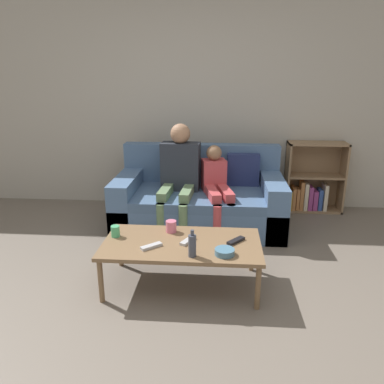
{
  "coord_description": "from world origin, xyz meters",
  "views": [
    {
      "loc": [
        0.33,
        -2.17,
        1.64
      ],
      "look_at": [
        0.08,
        1.08,
        0.59
      ],
      "focal_mm": 35.0,
      "sensor_mm": 36.0,
      "label": 1
    }
  ],
  "objects_px": {
    "person_child": "(217,185)",
    "tv_remote_0": "(151,246)",
    "tv_remote_2": "(188,241)",
    "bottle": "(192,245)",
    "cup_far": "(171,226)",
    "tv_remote_1": "(236,241)",
    "bookshelf": "(311,184)",
    "coffee_table": "(182,246)",
    "couch": "(200,201)",
    "person_adult": "(179,170)",
    "cup_near": "(115,231)",
    "snack_bowl": "(225,252)"
  },
  "relations": [
    {
      "from": "bookshelf",
      "to": "tv_remote_0",
      "type": "xyz_separation_m",
      "value": [
        -1.62,
        -1.97,
        0.05
      ]
    },
    {
      "from": "tv_remote_2",
      "to": "cup_near",
      "type": "bearing_deg",
      "value": -158.73
    },
    {
      "from": "couch",
      "to": "tv_remote_0",
      "type": "xyz_separation_m",
      "value": [
        -0.29,
        -1.39,
        0.11
      ]
    },
    {
      "from": "cup_near",
      "to": "cup_far",
      "type": "xyz_separation_m",
      "value": [
        0.44,
        0.13,
        0.0
      ]
    },
    {
      "from": "cup_near",
      "to": "person_child",
      "type": "bearing_deg",
      "value": 53.23
    },
    {
      "from": "cup_far",
      "to": "bookshelf",
      "type": "bearing_deg",
      "value": 47.79
    },
    {
      "from": "couch",
      "to": "tv_remote_0",
      "type": "height_order",
      "value": "couch"
    },
    {
      "from": "cup_near",
      "to": "tv_remote_1",
      "type": "relative_size",
      "value": 0.57
    },
    {
      "from": "tv_remote_2",
      "to": "snack_bowl",
      "type": "height_order",
      "value": "snack_bowl"
    },
    {
      "from": "tv_remote_0",
      "to": "snack_bowl",
      "type": "distance_m",
      "value": 0.56
    },
    {
      "from": "tv_remote_1",
      "to": "cup_far",
      "type": "bearing_deg",
      "value": -154.87
    },
    {
      "from": "coffee_table",
      "to": "couch",
      "type": "bearing_deg",
      "value": 86.75
    },
    {
      "from": "cup_far",
      "to": "bottle",
      "type": "distance_m",
      "value": 0.47
    },
    {
      "from": "person_adult",
      "to": "tv_remote_1",
      "type": "bearing_deg",
      "value": -59.64
    },
    {
      "from": "tv_remote_1",
      "to": "bottle",
      "type": "distance_m",
      "value": 0.42
    },
    {
      "from": "bookshelf",
      "to": "coffee_table",
      "type": "bearing_deg",
      "value": -127.07
    },
    {
      "from": "cup_near",
      "to": "cup_far",
      "type": "distance_m",
      "value": 0.45
    },
    {
      "from": "couch",
      "to": "tv_remote_2",
      "type": "distance_m",
      "value": 1.28
    },
    {
      "from": "couch",
      "to": "coffee_table",
      "type": "height_order",
      "value": "couch"
    },
    {
      "from": "couch",
      "to": "person_child",
      "type": "height_order",
      "value": "person_child"
    },
    {
      "from": "coffee_table",
      "to": "tv_remote_1",
      "type": "relative_size",
      "value": 7.73
    },
    {
      "from": "person_adult",
      "to": "cup_far",
      "type": "xyz_separation_m",
      "value": [
        0.04,
        -1.0,
        -0.22
      ]
    },
    {
      "from": "person_adult",
      "to": "snack_bowl",
      "type": "height_order",
      "value": "person_adult"
    },
    {
      "from": "coffee_table",
      "to": "tv_remote_0",
      "type": "relative_size",
      "value": 7.66
    },
    {
      "from": "person_child",
      "to": "snack_bowl",
      "type": "relative_size",
      "value": 6.22
    },
    {
      "from": "couch",
      "to": "person_adult",
      "type": "height_order",
      "value": "person_adult"
    },
    {
      "from": "tv_remote_1",
      "to": "tv_remote_2",
      "type": "distance_m",
      "value": 0.37
    },
    {
      "from": "tv_remote_2",
      "to": "bottle",
      "type": "bearing_deg",
      "value": -50.65
    },
    {
      "from": "tv_remote_2",
      "to": "bottle",
      "type": "xyz_separation_m",
      "value": [
        0.05,
        -0.23,
        0.08
      ]
    },
    {
      "from": "tv_remote_0",
      "to": "bookshelf",
      "type": "bearing_deg",
      "value": 99.96
    },
    {
      "from": "person_child",
      "to": "cup_far",
      "type": "bearing_deg",
      "value": -124.23
    },
    {
      "from": "bottle",
      "to": "person_adult",
      "type": "bearing_deg",
      "value": 99.8
    },
    {
      "from": "coffee_table",
      "to": "tv_remote_1",
      "type": "bearing_deg",
      "value": 4.72
    },
    {
      "from": "couch",
      "to": "person_child",
      "type": "distance_m",
      "value": 0.33
    },
    {
      "from": "bookshelf",
      "to": "snack_bowl",
      "type": "height_order",
      "value": "bookshelf"
    },
    {
      "from": "coffee_table",
      "to": "tv_remote_2",
      "type": "distance_m",
      "value": 0.06
    },
    {
      "from": "coffee_table",
      "to": "tv_remote_2",
      "type": "height_order",
      "value": "tv_remote_2"
    },
    {
      "from": "bookshelf",
      "to": "snack_bowl",
      "type": "distance_m",
      "value": 2.31
    },
    {
      "from": "tv_remote_2",
      "to": "bottle",
      "type": "distance_m",
      "value": 0.25
    },
    {
      "from": "person_child",
      "to": "snack_bowl",
      "type": "distance_m",
      "value": 1.32
    },
    {
      "from": "snack_bowl",
      "to": "bottle",
      "type": "bearing_deg",
      "value": -169.92
    },
    {
      "from": "snack_bowl",
      "to": "bottle",
      "type": "relative_size",
      "value": 0.71
    },
    {
      "from": "person_adult",
      "to": "cup_far",
      "type": "height_order",
      "value": "person_adult"
    },
    {
      "from": "couch",
      "to": "cup_far",
      "type": "relative_size",
      "value": 18.64
    },
    {
      "from": "coffee_table",
      "to": "cup_near",
      "type": "distance_m",
      "value": 0.55
    },
    {
      "from": "person_child",
      "to": "tv_remote_1",
      "type": "distance_m",
      "value": 1.12
    },
    {
      "from": "person_child",
      "to": "tv_remote_0",
      "type": "distance_m",
      "value": 1.34
    },
    {
      "from": "cup_far",
      "to": "tv_remote_1",
      "type": "relative_size",
      "value": 0.61
    },
    {
      "from": "couch",
      "to": "coffee_table",
      "type": "bearing_deg",
      "value": -93.25
    },
    {
      "from": "tv_remote_1",
      "to": "coffee_table",
      "type": "bearing_deg",
      "value": -133.6
    }
  ]
}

